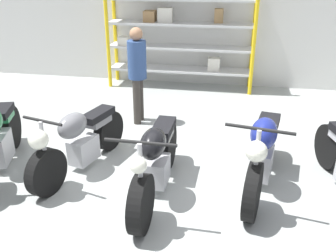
# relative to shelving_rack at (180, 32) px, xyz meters

# --- Properties ---
(ground_plane) EXTENTS (30.00, 30.00, 0.00)m
(ground_plane) POSITION_rel_shelving_rack_xyz_m (0.42, -4.25, -1.23)
(ground_plane) COLOR #9EA3A0
(back_wall) EXTENTS (30.00, 0.08, 3.60)m
(back_wall) POSITION_rel_shelving_rack_xyz_m (0.42, 0.36, 0.57)
(back_wall) COLOR silver
(back_wall) RESTS_ON ground_plane
(shelving_rack) EXTENTS (3.24, 0.63, 2.28)m
(shelving_rack) POSITION_rel_shelving_rack_xyz_m (0.00, 0.00, 0.00)
(shelving_rack) COLOR yellow
(shelving_rack) RESTS_ON ground_plane
(motorcycle_grey) EXTENTS (0.76, 1.93, 0.98)m
(motorcycle_grey) POSITION_rel_shelving_rack_xyz_m (-0.77, -3.97, -0.79)
(motorcycle_grey) COLOR black
(motorcycle_grey) RESTS_ON ground_plane
(motorcycle_black) EXTENTS (0.74, 2.05, 1.04)m
(motorcycle_black) POSITION_rel_shelving_rack_xyz_m (0.37, -4.36, -0.77)
(motorcycle_black) COLOR black
(motorcycle_black) RESTS_ON ground_plane
(motorcycle_blue) EXTENTS (0.73, 2.07, 1.09)m
(motorcycle_blue) POSITION_rel_shelving_rack_xyz_m (1.64, -3.97, -0.74)
(motorcycle_blue) COLOR black
(motorcycle_blue) RESTS_ON ground_plane
(person_browsing) EXTENTS (0.34, 0.34, 1.67)m
(person_browsing) POSITION_rel_shelving_rack_xyz_m (-0.41, -2.18, -0.25)
(person_browsing) COLOR #38332D
(person_browsing) RESTS_ON ground_plane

